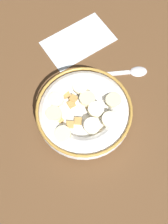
{
  "coord_description": "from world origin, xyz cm",
  "views": [
    {
      "loc": [
        -12.56,
        -16.59,
        54.49
      ],
      "look_at": [
        0.0,
        0.0,
        3.0
      ],
      "focal_mm": 44.66,
      "sensor_mm": 36.0,
      "label": 1
    }
  ],
  "objects": [
    {
      "name": "spoon",
      "position": [
        14.38,
        2.62,
        0.33
      ],
      "size": [
        13.42,
        9.13,
        0.8
      ],
      "color": "silver",
      "rests_on": "ground_plane"
    },
    {
      "name": "cereal_bowl",
      "position": [
        -0.01,
        0.01,
        2.55
      ],
      "size": [
        19.08,
        19.08,
        5.16
      ],
      "color": "white",
      "rests_on": "ground_plane"
    },
    {
      "name": "ground_plane",
      "position": [
        0.0,
        0.0,
        -1.0
      ],
      "size": [
        117.79,
        117.79,
        2.0
      ],
      "primitive_type": "cube",
      "color": "brown"
    },
    {
      "name": "folded_napkin",
      "position": [
        10.52,
        16.12,
        0.15
      ],
      "size": [
        16.52,
        10.51,
        0.3
      ],
      "primitive_type": "cube",
      "rotation": [
        0.0,
        0.0,
        -0.06
      ],
      "color": "silver",
      "rests_on": "ground_plane"
    }
  ]
}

